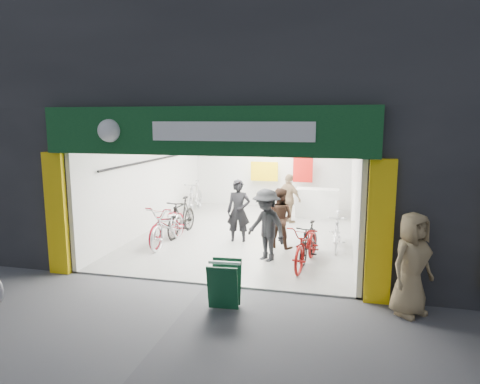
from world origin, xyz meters
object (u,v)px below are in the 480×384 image
at_px(pedestrian_near, 412,264).
at_px(sandwich_board, 225,283).
at_px(bike_right_front, 309,242).
at_px(bike_left_front, 168,225).

relative_size(pedestrian_near, sandwich_board, 2.16).
xyz_separation_m(pedestrian_near, sandwich_board, (-3.10, -0.51, -0.43)).
bearing_deg(sandwich_board, bike_right_front, 62.79).
bearing_deg(bike_right_front, pedestrian_near, -41.34).
relative_size(bike_left_front, sandwich_board, 2.47).
bearing_deg(bike_left_front, bike_right_front, -7.29).
distance_m(bike_left_front, bike_right_front, 3.71).
height_order(bike_left_front, pedestrian_near, pedestrian_near).
height_order(bike_right_front, pedestrian_near, pedestrian_near).
height_order(bike_left_front, sandwich_board, bike_left_front).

